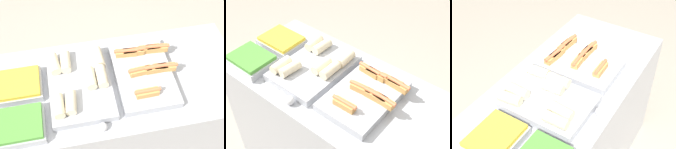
# 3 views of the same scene
# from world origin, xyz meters

# --- Properties ---
(counter) EXTENTS (1.51, 0.71, 0.93)m
(counter) POSITION_xyz_m (0.00, 0.00, 0.47)
(counter) COLOR #A8AAB2
(counter) RESTS_ON ground_plane
(tray_hotdogs) EXTENTS (0.37, 0.49, 0.10)m
(tray_hotdogs) POSITION_xyz_m (0.16, 0.01, 0.97)
(tray_hotdogs) COLOR #A8AAB2
(tray_hotdogs) RESTS_ON counter
(tray_wraps) EXTENTS (0.36, 0.51, 0.11)m
(tray_wraps) POSITION_xyz_m (-0.23, 0.01, 0.97)
(tray_wraps) COLOR #A8AAB2
(tray_wraps) RESTS_ON counter
(tray_side_front) EXTENTS (0.28, 0.23, 0.07)m
(tray_side_front) POSITION_xyz_m (-0.58, -0.20, 0.97)
(tray_side_front) COLOR #A8AAB2
(tray_side_front) RESTS_ON counter
(tray_side_back) EXTENTS (0.28, 0.23, 0.07)m
(tray_side_back) POSITION_xyz_m (-0.58, 0.06, 0.97)
(tray_side_back) COLOR #A8AAB2
(tray_side_back) RESTS_ON counter
(serving_spoon_near) EXTENTS (0.24, 0.05, 0.05)m
(serving_spoon_near) POSITION_xyz_m (-0.16, -0.29, 0.96)
(serving_spoon_near) COLOR silver
(serving_spoon_near) RESTS_ON counter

